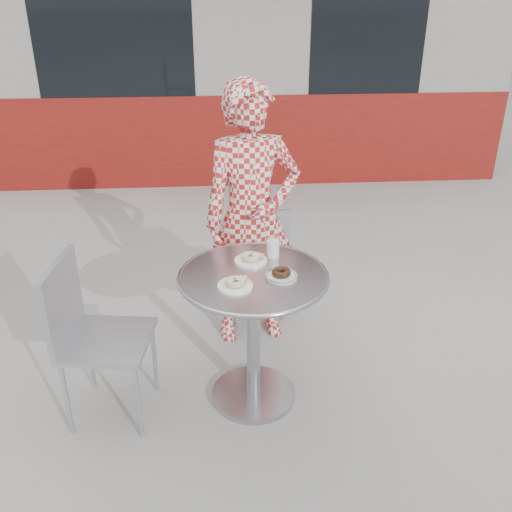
{
  "coord_description": "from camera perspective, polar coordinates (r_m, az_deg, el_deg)",
  "views": [
    {
      "loc": [
        -0.21,
        -2.56,
        2.18
      ],
      "look_at": [
        -0.02,
        0.06,
        0.86
      ],
      "focal_mm": 40.0,
      "sensor_mm": 36.0,
      "label": 1
    }
  ],
  "objects": [
    {
      "name": "chair_left",
      "position": [
        3.2,
        -14.49,
        -10.88
      ],
      "size": [
        0.49,
        0.49,
        0.91
      ],
      "rotation": [
        0.0,
        0.0,
        1.44
      ],
      "color": "#ADB0B5",
      "rests_on": "ground"
    },
    {
      "name": "plate_far",
      "position": [
        3.04,
        -0.47,
        -0.24
      ],
      "size": [
        0.17,
        0.17,
        0.05
      ],
      "rotation": [
        0.0,
        0.0,
        -0.28
      ],
      "color": "white",
      "rests_on": "bistro_table"
    },
    {
      "name": "seated_person",
      "position": [
        3.5,
        -0.45,
        3.85
      ],
      "size": [
        0.67,
        0.5,
        1.66
      ],
      "primitive_type": "imported",
      "rotation": [
        0.0,
        0.0,
        0.19
      ],
      "color": "#A71C19",
      "rests_on": "ground"
    },
    {
      "name": "plate_near",
      "position": [
        2.8,
        -2.05,
        -2.74
      ],
      "size": [
        0.17,
        0.17,
        0.05
      ],
      "rotation": [
        0.0,
        0.0,
        0.21
      ],
      "color": "white",
      "rests_on": "bistro_table"
    },
    {
      "name": "bistro_table",
      "position": [
        3.01,
        -0.26,
        -5.11
      ],
      "size": [
        0.79,
        0.79,
        0.79
      ],
      "rotation": [
        0.0,
        0.0,
        -0.02
      ],
      "color": "#B2B1B6",
      "rests_on": "ground"
    },
    {
      "name": "chair_far",
      "position": [
        3.97,
        -0.3,
        -2.44
      ],
      "size": [
        0.47,
        0.47,
        0.83
      ],
      "rotation": [
        0.0,
        0.0,
        3.35
      ],
      "color": "#ADB0B5",
      "rests_on": "ground"
    },
    {
      "name": "plate_checker",
      "position": [
        2.89,
        2.53,
        -1.88
      ],
      "size": [
        0.17,
        0.17,
        0.04
      ],
      "rotation": [
        0.0,
        0.0,
        0.03
      ],
      "color": "white",
      "rests_on": "bistro_table"
    },
    {
      "name": "milk_cup",
      "position": [
        3.07,
        1.71,
        0.81
      ],
      "size": [
        0.07,
        0.07,
        0.11
      ],
      "rotation": [
        0.0,
        0.0,
        -0.0
      ],
      "color": "white",
      "rests_on": "bistro_table"
    },
    {
      "name": "storefront",
      "position": [
        8.15,
        -2.87,
        21.7
      ],
      "size": [
        6.02,
        4.55,
        3.0
      ],
      "color": "gray",
      "rests_on": "ground"
    },
    {
      "name": "ground",
      "position": [
        3.37,
        0.39,
        -13.7
      ],
      "size": [
        60.0,
        60.0,
        0.0
      ],
      "primitive_type": "plane",
      "color": "#A9A6A1",
      "rests_on": "ground"
    }
  ]
}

